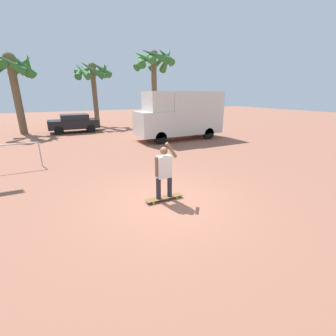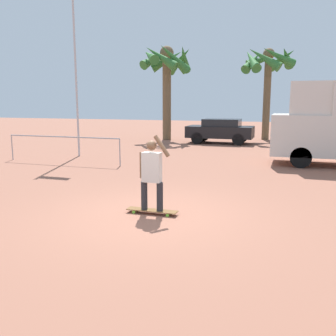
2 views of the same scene
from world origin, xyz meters
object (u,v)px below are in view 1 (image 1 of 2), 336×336
Objects in this scene: person_skateboarder at (164,170)px; camper_van at (181,114)px; parked_car_black at (74,123)px; skateboard at (164,198)px; palm_tree_center_background at (93,74)px; palm_tree_far_left at (12,70)px; palm_tree_near_van at (154,63)px.

person_skateboarder is 9.65m from camper_van.
person_skateboarder is 0.43× the size of parked_car_black.
skateboard is 0.19× the size of palm_tree_center_background.
camper_van reaches higher than parked_car_black.
skateboard is 17.00m from palm_tree_far_left.
person_skateboarder reaches higher than parked_car_black.
palm_tree_center_background is at bearing 52.14° from parked_car_black.
palm_tree_center_background is at bearing 86.07° from skateboard.
palm_tree_far_left is (-10.03, 7.54, 2.96)m from camper_van.
palm_tree_near_van is at bearing 67.38° from person_skateboarder.
camper_van is 10.75m from palm_tree_center_background.
palm_tree_near_van reaches higher than parked_car_black.
skateboard is 0.30× the size of parked_car_black.
skateboard is at bearing -0.00° from person_skateboarder.
person_skateboarder is at bearing -72.79° from palm_tree_far_left.
palm_tree_near_van is (6.99, 16.77, 4.92)m from person_skateboarder.
palm_tree_near_van is at bearing 15.06° from parked_car_black.
palm_tree_center_background reaches higher than parked_car_black.
parked_car_black is (-1.16, 14.58, 0.70)m from skateboard.
palm_tree_center_background reaches higher than skateboard.
palm_tree_near_van is 5.95m from palm_tree_center_background.
person_skateboarder is 14.63m from parked_car_black.
camper_van is at bearing -36.93° from palm_tree_far_left.
palm_tree_near_van is 1.22× the size of palm_tree_far_left.
palm_tree_center_background reaches higher than person_skateboarder.
palm_tree_far_left is at bearing 143.07° from camper_van.
parked_car_black is (-6.34, 6.48, -0.93)m from camper_van.
skateboard is 14.64m from parked_car_black.
palm_tree_center_background is (-5.78, 0.85, -1.13)m from palm_tree_near_van.
person_skateboarder is at bearing 180.00° from skateboard.
skateboard is 0.69× the size of person_skateboarder.
palm_tree_far_left reaches higher than person_skateboarder.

